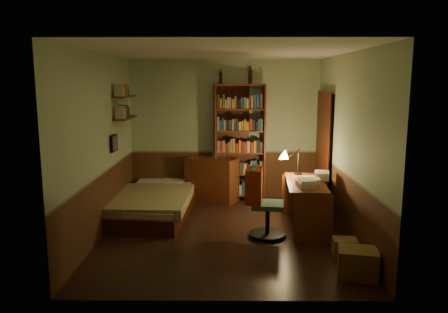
{
  "coord_description": "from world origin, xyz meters",
  "views": [
    {
      "loc": [
        0.04,
        -6.12,
        2.2
      ],
      "look_at": [
        0.0,
        0.25,
        1.1
      ],
      "focal_mm": 35.0,
      "sensor_mm": 36.0,
      "label": 1
    }
  ],
  "objects_px": {
    "bookshelf": "(239,143)",
    "office_chair": "(268,201)",
    "cardboard_box_a": "(358,263)",
    "cardboard_box_b": "(345,247)",
    "mini_stereo": "(220,154)",
    "bed": "(153,195)",
    "desk": "(305,205)",
    "desk_lamp": "(298,156)",
    "dresser": "(212,179)"
  },
  "relations": [
    {
      "from": "desk",
      "to": "desk_lamp",
      "type": "relative_size",
      "value": 2.18
    },
    {
      "from": "bookshelf",
      "to": "office_chair",
      "type": "relative_size",
      "value": 2.05
    },
    {
      "from": "dresser",
      "to": "cardboard_box_a",
      "type": "relative_size",
      "value": 2.08
    },
    {
      "from": "office_chair",
      "to": "bed",
      "type": "bearing_deg",
      "value": 156.59
    },
    {
      "from": "mini_stereo",
      "to": "cardboard_box_b",
      "type": "height_order",
      "value": "mini_stereo"
    },
    {
      "from": "desk_lamp",
      "to": "cardboard_box_b",
      "type": "relative_size",
      "value": 2.02
    },
    {
      "from": "office_chair",
      "to": "cardboard_box_b",
      "type": "relative_size",
      "value": 3.46
    },
    {
      "from": "desk",
      "to": "office_chair",
      "type": "height_order",
      "value": "office_chair"
    },
    {
      "from": "bed",
      "to": "dresser",
      "type": "distance_m",
      "value": 1.27
    },
    {
      "from": "desk_lamp",
      "to": "office_chair",
      "type": "xyz_separation_m",
      "value": [
        -0.57,
        -0.93,
        -0.5
      ]
    },
    {
      "from": "mini_stereo",
      "to": "office_chair",
      "type": "distance_m",
      "value": 2.18
    },
    {
      "from": "bookshelf",
      "to": "desk_lamp",
      "type": "height_order",
      "value": "bookshelf"
    },
    {
      "from": "bed",
      "to": "cardboard_box_b",
      "type": "distance_m",
      "value": 3.26
    },
    {
      "from": "dresser",
      "to": "mini_stereo",
      "type": "distance_m",
      "value": 0.5
    },
    {
      "from": "mini_stereo",
      "to": "bookshelf",
      "type": "height_order",
      "value": "bookshelf"
    },
    {
      "from": "bed",
      "to": "office_chair",
      "type": "height_order",
      "value": "office_chair"
    },
    {
      "from": "dresser",
      "to": "bookshelf",
      "type": "bearing_deg",
      "value": 34.09
    },
    {
      "from": "bookshelf",
      "to": "office_chair",
      "type": "bearing_deg",
      "value": -87.75
    },
    {
      "from": "mini_stereo",
      "to": "office_chair",
      "type": "relative_size",
      "value": 0.21
    },
    {
      "from": "bed",
      "to": "cardboard_box_b",
      "type": "height_order",
      "value": "bed"
    },
    {
      "from": "dresser",
      "to": "cardboard_box_b",
      "type": "distance_m",
      "value": 3.14
    },
    {
      "from": "bookshelf",
      "to": "cardboard_box_a",
      "type": "distance_m",
      "value": 3.64
    },
    {
      "from": "dresser",
      "to": "desk",
      "type": "height_order",
      "value": "dresser"
    },
    {
      "from": "office_chair",
      "to": "cardboard_box_a",
      "type": "distance_m",
      "value": 1.62
    },
    {
      "from": "bed",
      "to": "cardboard_box_b",
      "type": "relative_size",
      "value": 7.17
    },
    {
      "from": "dresser",
      "to": "cardboard_box_b",
      "type": "height_order",
      "value": "dresser"
    },
    {
      "from": "office_chair",
      "to": "mini_stereo",
      "type": "bearing_deg",
      "value": 116.77
    },
    {
      "from": "desk",
      "to": "dresser",
      "type": "bearing_deg",
      "value": 138.44
    },
    {
      "from": "office_chair",
      "to": "desk",
      "type": "bearing_deg",
      "value": 41.28
    },
    {
      "from": "desk_lamp",
      "to": "bed",
      "type": "bearing_deg",
      "value": -165.1
    },
    {
      "from": "cardboard_box_a",
      "to": "desk_lamp",
      "type": "bearing_deg",
      "value": 98.66
    },
    {
      "from": "bed",
      "to": "desk",
      "type": "relative_size",
      "value": 1.63
    },
    {
      "from": "desk",
      "to": "cardboard_box_a",
      "type": "height_order",
      "value": "desk"
    },
    {
      "from": "desk_lamp",
      "to": "office_chair",
      "type": "height_order",
      "value": "desk_lamp"
    },
    {
      "from": "mini_stereo",
      "to": "cardboard_box_a",
      "type": "bearing_deg",
      "value": -40.32
    },
    {
      "from": "bookshelf",
      "to": "cardboard_box_b",
      "type": "height_order",
      "value": "bookshelf"
    },
    {
      "from": "desk",
      "to": "desk_lamp",
      "type": "xyz_separation_m",
      "value": [
        -0.03,
        0.52,
        0.66
      ]
    },
    {
      "from": "desk",
      "to": "cardboard_box_b",
      "type": "xyz_separation_m",
      "value": [
        0.33,
        -1.06,
        -0.25
      ]
    },
    {
      "from": "bookshelf",
      "to": "desk",
      "type": "height_order",
      "value": "bookshelf"
    },
    {
      "from": "bookshelf",
      "to": "desk_lamp",
      "type": "xyz_separation_m",
      "value": [
        0.92,
        -1.06,
        -0.05
      ]
    },
    {
      "from": "mini_stereo",
      "to": "bookshelf",
      "type": "xyz_separation_m",
      "value": [
        0.36,
        -0.04,
        0.2
      ]
    },
    {
      "from": "bookshelf",
      "to": "bed",
      "type": "bearing_deg",
      "value": -155.95
    },
    {
      "from": "bookshelf",
      "to": "office_chair",
      "type": "distance_m",
      "value": 2.1
    },
    {
      "from": "cardboard_box_a",
      "to": "bed",
      "type": "bearing_deg",
      "value": 138.84
    },
    {
      "from": "desk_lamp",
      "to": "cardboard_box_a",
      "type": "height_order",
      "value": "desk_lamp"
    },
    {
      "from": "mini_stereo",
      "to": "bed",
      "type": "bearing_deg",
      "value": -115.5
    },
    {
      "from": "bed",
      "to": "mini_stereo",
      "type": "xyz_separation_m",
      "value": [
        1.1,
        0.95,
        0.55
      ]
    },
    {
      "from": "dresser",
      "to": "desk",
      "type": "distance_m",
      "value": 2.09
    },
    {
      "from": "mini_stereo",
      "to": "office_chair",
      "type": "height_order",
      "value": "office_chair"
    },
    {
      "from": "bookshelf",
      "to": "cardboard_box_b",
      "type": "xyz_separation_m",
      "value": [
        1.29,
        -2.65,
        -0.97
      ]
    }
  ]
}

